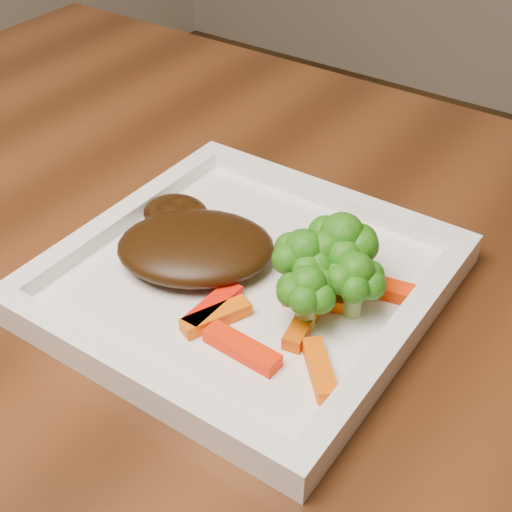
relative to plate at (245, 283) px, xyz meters
The scene contains 14 objects.
plate is the anchor object (origin of this frame).
steak 0.05m from the plate, behind, with size 0.12×0.09×0.03m, color #301B07.
broccoli_0 0.08m from the plate, 25.66° to the left, with size 0.06×0.06×0.07m, color #106410, non-canonical shape.
broccoli_1 0.09m from the plate, ahead, with size 0.05×0.05×0.06m, color #0F5D12, non-canonical shape.
broccoli_2 0.08m from the plate, 16.99° to the right, with size 0.05×0.05×0.06m, color #1E5B0F, non-canonical shape.
broccoli_3 0.06m from the plate, ahead, with size 0.05×0.05×0.06m, color #2C6E12, non-canonical shape.
carrot_0 0.08m from the plate, 56.38° to the right, with size 0.06×0.02×0.01m, color #F62704.
carrot_1 0.11m from the plate, 29.10° to the right, with size 0.05×0.01×0.01m, color #EA5B03.
carrot_2 0.05m from the plate, 84.77° to the right, with size 0.05×0.01×0.01m, color #F61404.
carrot_3 0.11m from the plate, 23.10° to the left, with size 0.06×0.02×0.01m, color #E63203.
carrot_4 0.07m from the plate, 70.91° to the left, with size 0.05×0.01×0.01m, color #DA5303.
carrot_5 0.07m from the plate, 19.83° to the right, with size 0.05×0.01×0.01m, color #C94E03.
carrot_6 0.06m from the plate, ahead, with size 0.05×0.01×0.01m, color #FF5504.
carrot_7 0.06m from the plate, 77.07° to the right, with size 0.05×0.01×0.01m, color #F26003.
Camera 1 is at (-0.10, -0.31, 1.11)m, focal length 50.00 mm.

